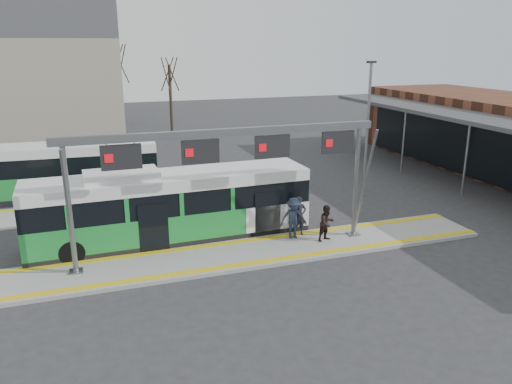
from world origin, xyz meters
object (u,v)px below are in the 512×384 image
Objects in this scene: hero_bus at (171,208)px; passenger_b at (327,223)px; passenger_a at (299,216)px; gantry at (229,155)px; passenger_c at (293,218)px.

hero_bus is 7.61× the size of passenger_b.
gantry is at bearing -159.97° from passenger_a.
passenger_a reaches higher than passenger_b.
passenger_a is 0.49m from passenger_c.
passenger_c reaches higher than passenger_a.
passenger_a is (3.48, 0.85, -3.25)m from gantry.
hero_bus is at bearing 140.17° from passenger_b.
gantry is at bearing -161.01° from passenger_c.
hero_bus is at bearing 129.87° from gantry.
passenger_c is at bearing 132.24° from passenger_b.
passenger_b is at bearing -43.13° from passenger_a.
gantry reaches higher than passenger_c.
gantry is 7.99× the size of passenger_b.
hero_bus is 6.86× the size of passenger_a.
hero_bus reaches higher than passenger_c.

